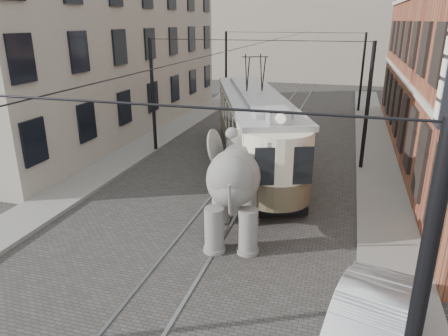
% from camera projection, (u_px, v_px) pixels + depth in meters
% --- Properties ---
extents(ground, '(120.00, 120.00, 0.00)m').
position_uv_depth(ground, '(222.00, 207.00, 16.28)').
color(ground, '#3B3936').
extents(tram_rails, '(1.54, 80.00, 0.02)m').
position_uv_depth(tram_rails, '(222.00, 207.00, 16.28)').
color(tram_rails, slate).
rests_on(tram_rails, ground).
extents(sidewalk_right, '(2.00, 60.00, 0.15)m').
position_uv_depth(sidewalk_right, '(387.00, 225.00, 14.66)').
color(sidewalk_right, slate).
rests_on(sidewalk_right, ground).
extents(sidewalk_left, '(2.00, 60.00, 0.15)m').
position_uv_depth(sidewalk_left, '(77.00, 187.00, 17.98)').
color(sidewalk_left, slate).
rests_on(sidewalk_left, ground).
extents(stucco_building, '(7.00, 24.00, 10.00)m').
position_uv_depth(stucco_building, '(101.00, 51.00, 26.58)').
color(stucco_building, gray).
rests_on(stucco_building, ground).
extents(distant_block, '(28.00, 10.00, 14.00)m').
position_uv_depth(distant_block, '(317.00, 19.00, 50.16)').
color(distant_block, gray).
rests_on(distant_block, ground).
extents(catenary, '(11.00, 30.20, 6.00)m').
position_uv_depth(catenary, '(248.00, 106.00, 19.86)').
color(catenary, black).
rests_on(catenary, ground).
extents(tram, '(7.19, 13.39, 5.26)m').
position_uv_depth(tram, '(254.00, 111.00, 20.63)').
color(tram, beige).
rests_on(tram, ground).
extents(elephant, '(3.92, 5.79, 3.25)m').
position_uv_depth(elephant, '(233.00, 191.00, 13.58)').
color(elephant, '#65625E').
rests_on(elephant, ground).
extents(parked_car, '(2.45, 4.64, 1.45)m').
position_uv_depth(parked_car, '(367.00, 332.00, 8.71)').
color(parked_car, '#9D9EA2').
rests_on(parked_car, ground).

